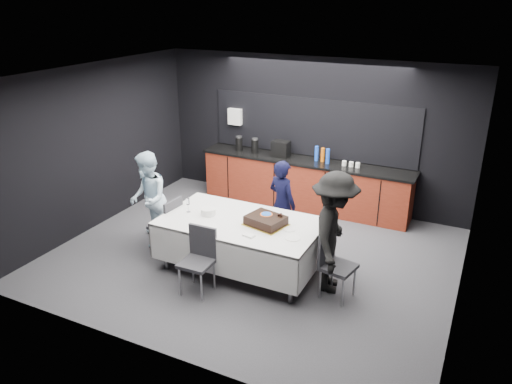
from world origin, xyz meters
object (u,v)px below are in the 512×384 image
(chair_left, at_px, (169,222))
(person_center, at_px, (282,203))
(person_right, at_px, (334,233))
(cake_assembly, at_px, (266,221))
(champagne_flute, at_px, (188,202))
(party_table, at_px, (241,229))
(chair_right, at_px, (333,260))
(chair_near, at_px, (199,255))
(person_left, at_px, (148,199))
(plate_stack, at_px, (208,212))

(chair_left, bearing_deg, person_center, 35.58)
(person_center, height_order, person_right, person_right)
(cake_assembly, relative_size, champagne_flute, 2.84)
(party_table, distance_m, cake_assembly, 0.44)
(cake_assembly, relative_size, chair_right, 0.69)
(chair_near, bearing_deg, person_left, 150.34)
(person_left, height_order, person_right, person_right)
(chair_left, xyz_separation_m, person_center, (1.46, 1.05, 0.19))
(champagne_flute, bearing_deg, person_center, 44.10)
(chair_left, distance_m, chair_near, 1.21)
(plate_stack, xyz_separation_m, chair_right, (1.97, -0.06, -0.30))
(cake_assembly, xyz_separation_m, plate_stack, (-0.92, -0.06, -0.02))
(party_table, bearing_deg, chair_right, -3.31)
(chair_right, height_order, chair_near, same)
(cake_assembly, relative_size, person_right, 0.37)
(cake_assembly, distance_m, plate_stack, 0.92)
(party_table, distance_m, person_right, 1.39)
(chair_left, distance_m, chair_right, 2.67)
(plate_stack, distance_m, person_center, 1.26)
(party_table, xyz_separation_m, plate_stack, (-0.53, -0.02, 0.19))
(chair_left, bearing_deg, chair_right, -0.36)
(plate_stack, xyz_separation_m, person_center, (0.76, 1.00, -0.11))
(cake_assembly, relative_size, chair_left, 0.69)
(chair_left, xyz_separation_m, person_right, (2.61, 0.14, 0.32))
(chair_near, relative_size, person_center, 0.64)
(party_table, height_order, person_right, person_right)
(champagne_flute, relative_size, chair_right, 0.24)
(person_left, bearing_deg, person_right, 51.32)
(person_right, bearing_deg, person_center, 39.80)
(cake_assembly, distance_m, person_left, 2.11)
(party_table, relative_size, chair_right, 2.51)
(chair_near, distance_m, person_right, 1.85)
(cake_assembly, relative_size, chair_near, 0.69)
(plate_stack, distance_m, chair_near, 0.85)
(cake_assembly, distance_m, chair_near, 1.06)
(chair_right, bearing_deg, plate_stack, 178.17)
(chair_right, xyz_separation_m, person_center, (-1.21, 1.06, 0.19))
(plate_stack, xyz_separation_m, chair_near, (0.29, -0.74, -0.30))
(plate_stack, bearing_deg, person_right, 2.81)
(person_center, bearing_deg, plate_stack, 72.39)
(person_center, bearing_deg, cake_assembly, 118.90)
(champagne_flute, distance_m, person_center, 1.53)
(chair_right, distance_m, chair_near, 1.81)
(chair_left, xyz_separation_m, chair_near, (0.99, -0.69, 0.00))
(chair_right, bearing_deg, chair_near, -158.12)
(champagne_flute, bearing_deg, party_table, 4.69)
(chair_left, height_order, person_right, person_right)
(chair_near, bearing_deg, party_table, 72.10)
(party_table, bearing_deg, chair_near, -107.90)
(person_right, bearing_deg, party_table, 81.34)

